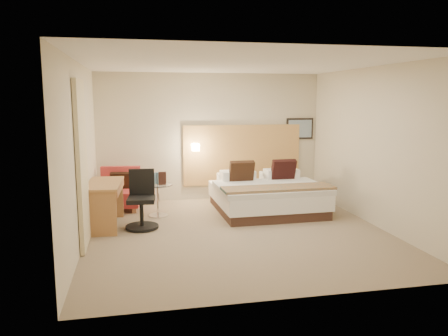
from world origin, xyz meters
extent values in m
cube|color=#827058|center=(0.00, 0.00, -0.01)|extent=(4.80, 5.00, 0.02)
cube|color=white|center=(0.00, 0.00, 2.71)|extent=(4.80, 5.00, 0.02)
cube|color=beige|center=(0.00, 2.51, 1.35)|extent=(4.80, 0.02, 2.70)
cube|color=beige|center=(0.00, -2.51, 1.35)|extent=(4.80, 0.02, 2.70)
cube|color=beige|center=(-2.41, 0.00, 1.35)|extent=(0.02, 5.00, 2.70)
cube|color=beige|center=(2.41, 0.00, 1.35)|extent=(0.02, 5.00, 2.70)
cube|color=tan|center=(0.70, 2.47, 0.95)|extent=(2.60, 0.04, 1.30)
cube|color=black|center=(2.02, 2.48, 1.50)|extent=(0.62, 0.03, 0.47)
cube|color=#778FA4|center=(2.02, 2.46, 1.50)|extent=(0.54, 0.01, 0.39)
cylinder|color=white|center=(-0.35, 2.42, 1.15)|extent=(0.02, 0.12, 0.02)
cube|color=#FFEDC6|center=(-0.35, 2.36, 1.15)|extent=(0.15, 0.15, 0.15)
cube|color=beige|center=(-2.36, -0.25, 1.22)|extent=(0.06, 0.90, 2.42)
cylinder|color=#79A4BC|center=(-1.27, 1.28, 0.71)|extent=(0.07, 0.07, 0.22)
cylinder|color=#91C6E1|center=(-1.20, 1.31, 0.71)|extent=(0.07, 0.07, 0.22)
cube|color=#381D17|center=(-1.13, 1.20, 0.72)|extent=(0.14, 0.06, 0.24)
cube|color=#3D261E|center=(0.87, 1.19, 0.09)|extent=(1.90, 1.90, 0.17)
cube|color=white|center=(0.87, 1.19, 0.32)|extent=(1.96, 1.96, 0.29)
cube|color=silver|center=(0.87, 0.92, 0.51)|extent=(2.01, 1.42, 0.10)
cube|color=white|center=(0.39, 1.90, 0.55)|extent=(0.68, 0.38, 0.17)
cube|color=white|center=(1.32, 1.91, 0.55)|extent=(0.68, 0.38, 0.17)
cube|color=white|center=(0.40, 1.65, 0.65)|extent=(0.68, 0.38, 0.17)
cube|color=white|center=(1.32, 1.66, 0.65)|extent=(0.68, 0.38, 0.17)
cube|color=black|center=(0.43, 1.46, 0.72)|extent=(0.49, 0.27, 0.49)
cube|color=black|center=(1.30, 1.47, 0.72)|extent=(0.49, 0.27, 0.49)
cube|color=orange|center=(0.88, 0.54, 0.58)|extent=(2.03, 0.57, 0.05)
cube|color=#A8684F|center=(-2.27, 1.61, 0.05)|extent=(0.09, 0.09, 0.10)
cube|color=#B67B55|center=(-1.65, 1.55, 0.05)|extent=(0.09, 0.09, 0.10)
cube|color=tan|center=(-2.21, 2.15, 0.05)|extent=(0.09, 0.09, 0.10)
cube|color=#A0714B|center=(-1.59, 2.09, 0.05)|extent=(0.09, 0.09, 0.10)
cube|color=maroon|center=(-1.93, 1.85, 0.24)|extent=(0.85, 0.76, 0.29)
cube|color=#B53031|center=(-1.90, 2.13, 0.60)|extent=(0.79, 0.20, 0.44)
cube|color=black|center=(-1.91, 2.02, 0.53)|extent=(0.39, 0.22, 0.38)
cylinder|color=silver|center=(-1.21, 1.23, 0.01)|extent=(0.38, 0.38, 0.02)
cylinder|color=white|center=(-1.21, 1.23, 0.30)|extent=(0.05, 0.05, 0.56)
cylinder|color=white|center=(-1.21, 1.23, 0.59)|extent=(0.56, 0.56, 0.01)
cube|color=#A47140|center=(-2.14, 0.74, 0.74)|extent=(0.64, 1.25, 0.04)
cube|color=#A57040|center=(-2.18, 0.17, 0.36)|extent=(0.51, 0.07, 0.72)
cube|color=#B77C47|center=(-2.10, 1.31, 0.36)|extent=(0.51, 0.07, 0.72)
cube|color=#B57446|center=(-2.09, 0.73, 0.66)|extent=(0.53, 1.17, 0.10)
cylinder|color=black|center=(-1.53, 0.48, 0.03)|extent=(0.60, 0.60, 0.04)
cylinder|color=black|center=(-1.53, 0.48, 0.26)|extent=(0.07, 0.07, 0.42)
cube|color=black|center=(-1.53, 0.48, 0.50)|extent=(0.49, 0.49, 0.07)
cube|color=black|center=(-1.51, 0.68, 0.76)|extent=(0.43, 0.09, 0.45)
camera|label=1|loc=(-1.61, -6.74, 2.16)|focal=35.00mm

